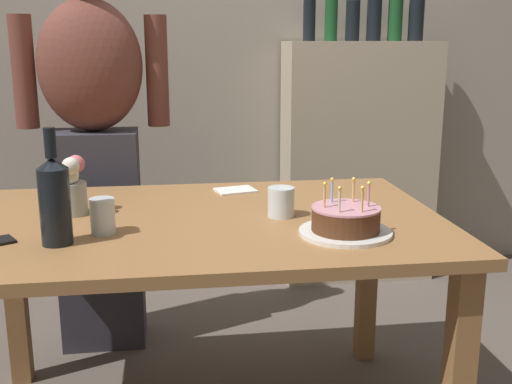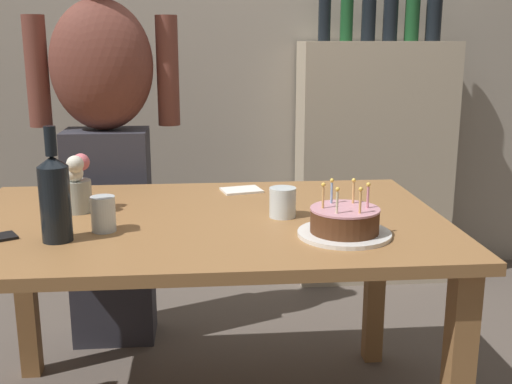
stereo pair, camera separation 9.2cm
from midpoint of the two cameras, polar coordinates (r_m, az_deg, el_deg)
The scene contains 10 objects.
back_wall at distance 3.43m, azimuth -7.42°, elevation 13.95°, with size 5.20×0.10×2.60m, color #9E9384.
dining_table at distance 1.99m, azimuth -6.26°, elevation -5.08°, with size 1.50×0.96×0.74m.
birthday_cake at distance 1.79m, azimuth 6.71°, elevation -2.71°, with size 0.27×0.27×0.15m.
water_glass_near at distance 1.95m, azimuth 0.95°, elevation -0.92°, with size 0.08×0.08×0.09m, color silver.
water_glass_far at distance 1.85m, azimuth -15.18°, elevation -2.13°, with size 0.07×0.07×0.10m, color silver.
wine_bottle at distance 1.77m, azimuth -19.29°, elevation -0.60°, with size 0.08×0.08×0.32m.
napkin_stack at distance 2.29m, azimuth -3.03°, elevation 0.14°, with size 0.14×0.10×0.01m, color white.
flower_vase at distance 2.06m, azimuth -17.59°, elevation 0.41°, with size 0.09×0.11×0.19m.
person_man_bearded at distance 2.64m, azimuth -15.43°, elevation 4.38°, with size 0.61×0.27×1.66m.
shelf_cabinet at distance 3.41m, azimuth 8.51°, elevation 3.01°, with size 0.80×0.30×1.56m.
Camera 1 is at (-0.09, -1.88, 1.28)m, focal length 43.96 mm.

